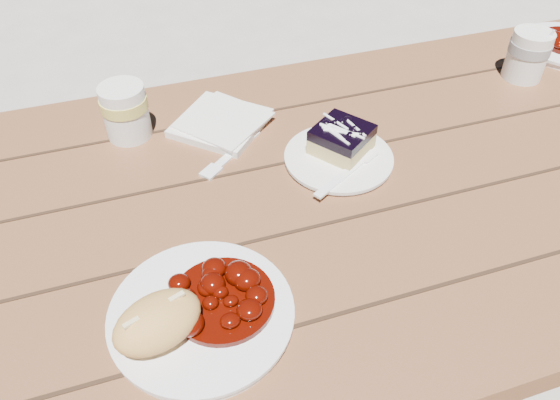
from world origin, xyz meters
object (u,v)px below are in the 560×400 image
object	(u,v)px
dessert_plate	(338,159)
picnic_table	(412,228)
second_cup	(126,112)
bread_roll	(158,322)
main_plate	(202,315)
coffee_cup	(528,55)
blueberry_cake	(342,139)

from	to	relation	value
dessert_plate	picnic_table	bearing A→B (deg)	-21.58
dessert_plate	second_cup	distance (m)	0.39
bread_roll	dessert_plate	world-z (taller)	bread_roll
picnic_table	main_plate	bearing A→B (deg)	-156.59
coffee_cup	second_cup	bearing A→B (deg)	176.47
dessert_plate	coffee_cup	distance (m)	0.50
blueberry_cake	picnic_table	bearing A→B (deg)	-64.24
coffee_cup	main_plate	bearing A→B (deg)	-153.32
main_plate	second_cup	xyz separation A→B (m)	(-0.04, 0.44, 0.04)
dessert_plate	second_cup	xyz separation A→B (m)	(-0.34, 0.19, 0.05)
picnic_table	bread_roll	bearing A→B (deg)	-156.96
dessert_plate	bread_roll	bearing A→B (deg)	-142.73
blueberry_cake	main_plate	bearing A→B (deg)	-175.39
picnic_table	blueberry_cake	distance (m)	0.25
bread_roll	coffee_cup	world-z (taller)	coffee_cup
picnic_table	dessert_plate	world-z (taller)	dessert_plate
picnic_table	coffee_cup	distance (m)	0.44
main_plate	bread_roll	world-z (taller)	bread_roll
main_plate	bread_roll	distance (m)	0.07
picnic_table	coffee_cup	world-z (taller)	coffee_cup
main_plate	coffee_cup	world-z (taller)	coffee_cup
picnic_table	main_plate	size ratio (longest dim) A/B	8.46
coffee_cup	picnic_table	bearing A→B (deg)	-149.28
picnic_table	second_cup	size ratio (longest dim) A/B	19.85
main_plate	bread_roll	size ratio (longest dim) A/B	2.07
bread_roll	second_cup	world-z (taller)	second_cup
main_plate	bread_roll	bearing A→B (deg)	-160.02
second_cup	main_plate	bearing A→B (deg)	-84.74
blueberry_cake	second_cup	size ratio (longest dim) A/B	1.22
main_plate	coffee_cup	xyz separation A→B (m)	(0.77, 0.39, 0.04)
second_cup	picnic_table	bearing A→B (deg)	-27.36
blueberry_cake	coffee_cup	world-z (taller)	coffee_cup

